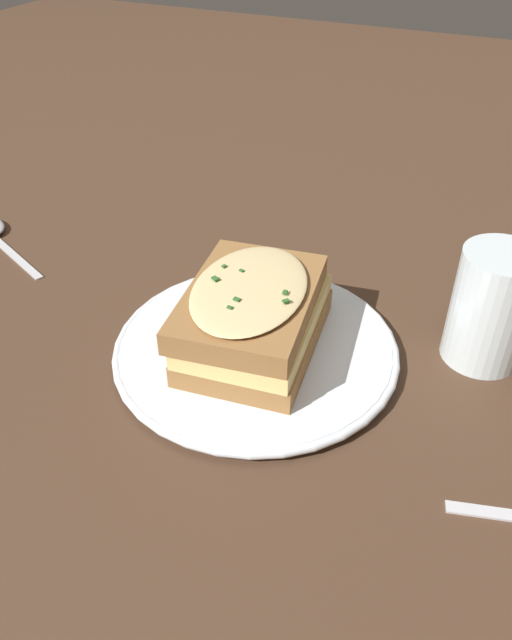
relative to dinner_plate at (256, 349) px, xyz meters
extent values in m
plane|color=#473021|center=(0.02, 0.01, -0.01)|extent=(2.40, 2.40, 0.00)
cylinder|color=white|center=(0.00, 0.00, 0.00)|extent=(0.23, 0.23, 0.01)
torus|color=white|center=(0.00, 0.00, 0.00)|extent=(0.24, 0.24, 0.01)
cube|color=olive|center=(0.00, 0.00, 0.01)|extent=(0.11, 0.15, 0.02)
cube|color=#EAD17A|center=(0.00, 0.00, 0.03)|extent=(0.11, 0.15, 0.01)
cube|color=olive|center=(0.00, 0.00, 0.05)|extent=(0.12, 0.15, 0.02)
ellipsoid|color=beige|center=(0.00, 0.00, 0.06)|extent=(0.10, 0.14, 0.01)
cube|color=#2D6028|center=(0.03, 0.00, 0.07)|extent=(0.00, 0.01, 0.00)
cube|color=#2D6028|center=(0.00, -0.04, 0.07)|extent=(0.00, 0.00, 0.00)
cube|color=#2D6028|center=(0.00, -0.03, 0.07)|extent=(0.01, 0.00, 0.00)
cube|color=#2D6028|center=(-0.03, -0.01, 0.07)|extent=(0.01, 0.01, 0.00)
cube|color=#2D6028|center=(0.03, -0.01, 0.07)|extent=(0.01, 0.01, 0.00)
cube|color=#2D6028|center=(-0.02, 0.01, 0.07)|extent=(0.00, 0.00, 0.00)
cube|color=#2D6028|center=(-0.03, 0.01, 0.07)|extent=(0.00, 0.00, 0.00)
cylinder|color=silver|center=(0.17, 0.08, 0.04)|extent=(0.06, 0.06, 0.10)
cube|color=silver|center=(-0.29, 0.04, -0.01)|extent=(0.10, 0.05, 0.00)
camera|label=1|loc=(0.17, -0.37, 0.34)|focal=35.00mm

